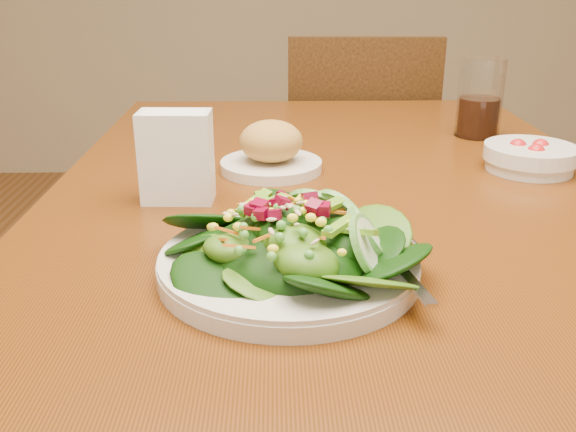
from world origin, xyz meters
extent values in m
cube|color=#672D0D|center=(0.00, 0.00, 0.73)|extent=(0.90, 1.40, 0.04)
cylinder|color=#492B0E|center=(-0.39, 0.64, 0.35)|extent=(0.07, 0.07, 0.71)
cylinder|color=#492B0E|center=(0.39, 0.64, 0.35)|extent=(0.07, 0.07, 0.71)
cube|color=#492B0E|center=(0.14, 0.94, 0.43)|extent=(0.43, 0.43, 0.04)
cylinder|color=#492B0E|center=(0.32, 1.11, 0.20)|extent=(0.04, 0.04, 0.41)
cylinder|color=#492B0E|center=(-0.04, 1.13, 0.20)|extent=(0.04, 0.04, 0.41)
cylinder|color=#492B0E|center=(0.31, 0.76, 0.20)|extent=(0.04, 0.04, 0.41)
cylinder|color=#492B0E|center=(-0.05, 0.77, 0.20)|extent=(0.04, 0.04, 0.41)
cube|color=#492B0E|center=(0.13, 0.74, 0.67)|extent=(0.40, 0.04, 0.46)
cylinder|color=silver|center=(-0.09, -0.27, 0.76)|extent=(0.29, 0.29, 0.02)
ellipsoid|color=black|center=(-0.09, -0.27, 0.79)|extent=(0.20, 0.20, 0.04)
cube|color=silver|center=(0.03, -0.30, 0.77)|extent=(0.05, 0.18, 0.01)
cylinder|color=silver|center=(-0.11, 0.11, 0.76)|extent=(0.17, 0.17, 0.02)
ellipsoid|color=#A88143|center=(-0.11, 0.11, 0.80)|extent=(0.11, 0.11, 0.07)
cylinder|color=silver|center=(0.32, 0.11, 0.77)|extent=(0.15, 0.15, 0.04)
sphere|color=red|center=(0.34, 0.12, 0.78)|extent=(0.03, 0.03, 0.03)
sphere|color=red|center=(0.30, 0.12, 0.78)|extent=(0.03, 0.03, 0.03)
sphere|color=red|center=(0.32, 0.08, 0.78)|extent=(0.03, 0.03, 0.03)
cylinder|color=silver|center=(0.30, 0.34, 0.83)|extent=(0.09, 0.09, 0.15)
cylinder|color=black|center=(0.30, 0.34, 0.79)|extent=(0.08, 0.08, 0.08)
cube|color=white|center=(-0.24, -0.03, 0.82)|extent=(0.10, 0.06, 0.13)
cube|color=white|center=(-0.24, -0.03, 0.83)|extent=(0.09, 0.05, 0.11)
camera|label=1|loc=(-0.10, -0.91, 1.07)|focal=40.00mm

